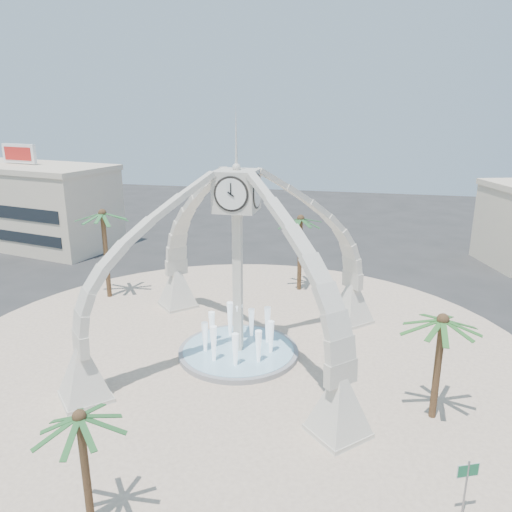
% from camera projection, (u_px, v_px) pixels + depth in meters
% --- Properties ---
extents(ground, '(140.00, 140.00, 0.00)m').
position_uv_depth(ground, '(239.00, 355.00, 33.41)').
color(ground, '#282828').
rests_on(ground, ground).
extents(plaza, '(40.00, 40.00, 0.06)m').
position_uv_depth(plaza, '(239.00, 354.00, 33.40)').
color(plaza, beige).
rests_on(plaza, ground).
extents(clock_tower, '(17.94, 17.94, 16.30)m').
position_uv_depth(clock_tower, '(238.00, 262.00, 31.56)').
color(clock_tower, beige).
rests_on(clock_tower, ground).
extents(fountain, '(8.00, 8.00, 3.62)m').
position_uv_depth(fountain, '(239.00, 351.00, 33.33)').
color(fountain, gray).
rests_on(fountain, ground).
extents(building_nw, '(23.75, 13.73, 11.90)m').
position_uv_depth(building_nw, '(26.00, 204.00, 59.42)').
color(building_nw, beige).
rests_on(building_nw, ground).
extents(palm_east, '(4.23, 4.23, 6.41)m').
position_uv_depth(palm_east, '(443.00, 321.00, 25.07)').
color(palm_east, brown).
rests_on(palm_east, ground).
extents(palm_west, '(4.37, 4.37, 8.28)m').
position_uv_depth(palm_west, '(102.00, 215.00, 41.52)').
color(palm_west, brown).
rests_on(palm_west, ground).
extents(palm_north, '(4.77, 4.77, 7.40)m').
position_uv_depth(palm_north, '(301.00, 220.00, 43.47)').
color(palm_north, brown).
rests_on(palm_north, ground).
extents(palm_south, '(3.49, 3.49, 5.59)m').
position_uv_depth(palm_south, '(79.00, 418.00, 18.37)').
color(palm_south, brown).
rests_on(palm_south, ground).
extents(street_sign, '(0.90, 0.41, 2.64)m').
position_uv_depth(street_sign, '(467.00, 477.00, 19.66)').
color(street_sign, slate).
rests_on(street_sign, ground).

